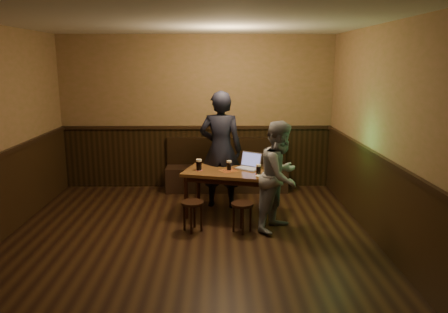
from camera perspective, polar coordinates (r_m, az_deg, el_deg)
name	(u,v)px	position (r m, az deg, el deg)	size (l,w,h in m)	color
room	(186,155)	(5.39, -4.97, 0.22)	(5.04, 6.04, 2.84)	black
bench	(227,173)	(8.04, 0.35, -2.18)	(2.20, 0.50, 0.95)	black
pub_table	(228,177)	(6.64, 0.58, -2.65)	(1.46, 1.07, 0.71)	#513417
stool_left	(193,208)	(6.11, -4.12, -6.66)	(0.35, 0.35, 0.43)	black
stool_right	(242,209)	(6.07, 2.38, -6.84)	(0.32, 0.32, 0.42)	black
pint_left	(199,165)	(6.63, -3.30, -1.08)	(0.11, 0.11, 0.17)	#A31417
pint_mid	(229,165)	(6.63, 0.67, -1.16)	(0.10, 0.10, 0.15)	#A31417
pint_right	(258,169)	(6.42, 4.52, -1.66)	(0.09, 0.09, 0.15)	#A31417
laptop	(249,164)	(6.75, 3.29, -1.04)	(0.44, 0.43, 0.25)	silver
menu	(264,176)	(6.34, 5.25, -2.54)	(0.22, 0.15, 0.00)	silver
person_suit	(221,150)	(6.98, -0.43, 0.90)	(0.69, 0.45, 1.88)	black
person_grey	(280,176)	(6.09, 7.33, -2.56)	(0.75, 0.58, 1.54)	gray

